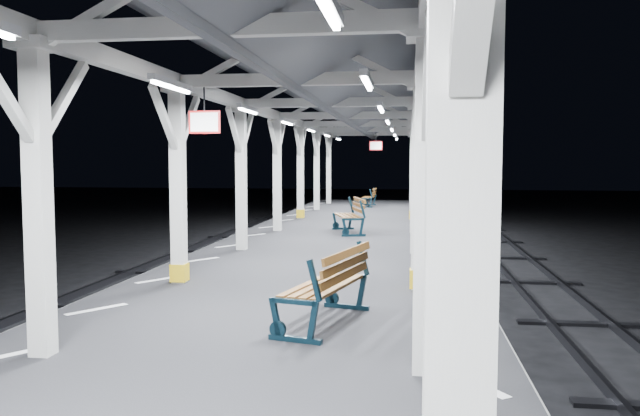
# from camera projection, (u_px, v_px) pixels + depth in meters

# --- Properties ---
(ground) EXTENTS (120.00, 120.00, 0.00)m
(ground) POSITION_uv_depth(u_px,v_px,m) (269.00, 389.00, 8.41)
(ground) COLOR black
(ground) RESTS_ON ground
(platform) EXTENTS (6.00, 50.00, 1.00)m
(platform) POSITION_uv_depth(u_px,v_px,m) (269.00, 352.00, 8.37)
(platform) COLOR black
(platform) RESTS_ON ground
(hazard_stripes_left) EXTENTS (1.00, 48.00, 0.01)m
(hazard_stripes_left) POSITION_uv_depth(u_px,v_px,m) (97.00, 309.00, 8.68)
(hazard_stripes_left) COLOR silver
(hazard_stripes_left) RESTS_ON platform
(hazard_stripes_right) EXTENTS (1.00, 48.00, 0.01)m
(hazard_stripes_right) POSITION_uv_depth(u_px,v_px,m) (455.00, 322.00, 7.99)
(hazard_stripes_right) COLOR silver
(hazard_stripes_right) RESTS_ON platform
(canopy) EXTENTS (5.40, 49.00, 4.65)m
(canopy) POSITION_uv_depth(u_px,v_px,m) (267.00, 45.00, 8.05)
(canopy) COLOR silver
(canopy) RESTS_ON platform
(bench_mid) EXTENTS (1.08, 1.91, 0.98)m
(bench_mid) POSITION_uv_depth(u_px,v_px,m) (331.00, 284.00, 7.84)
(bench_mid) COLOR black
(bench_mid) RESTS_ON platform
(bench_far) EXTENTS (1.14, 1.96, 1.00)m
(bench_far) POSITION_uv_depth(u_px,v_px,m) (352.00, 214.00, 17.90)
(bench_far) COLOR black
(bench_far) RESTS_ON platform
(bench_extra) EXTENTS (0.67, 1.57, 0.84)m
(bench_extra) POSITION_uv_depth(u_px,v_px,m) (370.00, 197.00, 28.37)
(bench_extra) COLOR black
(bench_extra) RESTS_ON platform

